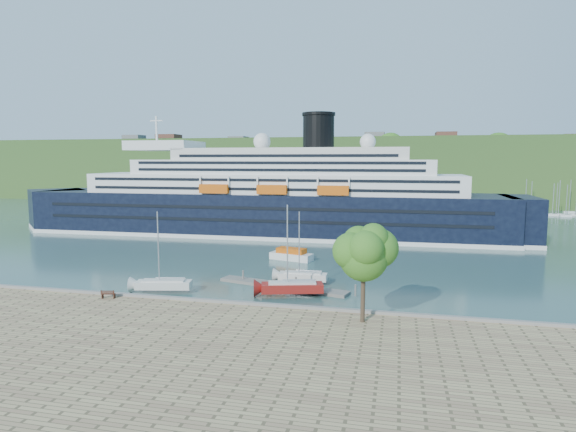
# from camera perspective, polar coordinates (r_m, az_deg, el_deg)

# --- Properties ---
(ground) EXTENTS (400.00, 400.00, 0.00)m
(ground) POSITION_cam_1_polar(r_m,az_deg,el_deg) (53.47, -9.20, -10.98)
(ground) COLOR #294A45
(ground) RESTS_ON ground
(far_hillside) EXTENTS (400.00, 50.00, 24.00)m
(far_hillside) POSITION_cam_1_polar(r_m,az_deg,el_deg) (193.11, 7.26, 5.44)
(far_hillside) COLOR #294E1F
(far_hillside) RESTS_ON ground
(quay_coping) EXTENTS (220.00, 0.50, 0.30)m
(quay_coping) POSITION_cam_1_polar(r_m,az_deg,el_deg) (52.96, -9.30, -9.85)
(quay_coping) COLOR slate
(quay_coping) RESTS_ON promenade
(cruise_ship) EXTENTS (115.05, 18.51, 25.78)m
(cruise_ship) POSITION_cam_1_polar(r_m,az_deg,el_deg) (103.09, -3.07, 4.89)
(cruise_ship) COLOR black
(cruise_ship) RESTS_ON ground
(park_bench) EXTENTS (1.68, 0.99, 1.01)m
(park_bench) POSITION_cam_1_polar(r_m,az_deg,el_deg) (57.05, -20.51, -8.62)
(park_bench) COLOR #452013
(park_bench) RESTS_ON promenade
(promenade_tree) EXTENTS (6.12, 6.12, 10.14)m
(promenade_tree) POSITION_cam_1_polar(r_m,az_deg,el_deg) (45.42, 8.93, -6.22)
(promenade_tree) COLOR #316019
(promenade_tree) RESTS_ON promenade
(floating_pontoon) EXTENTS (17.61, 6.51, 0.39)m
(floating_pontoon) POSITION_cam_1_polar(r_m,az_deg,el_deg) (61.73, -0.70, -8.28)
(floating_pontoon) COLOR slate
(floating_pontoon) RESTS_ON ground
(sailboat_white_near) EXTENTS (7.62, 3.55, 9.50)m
(sailboat_white_near) POSITION_cam_1_polar(r_m,az_deg,el_deg) (60.32, -14.62, -4.42)
(sailboat_white_near) COLOR silver
(sailboat_white_near) RESTS_ON ground
(sailboat_red) EXTENTS (8.38, 4.34, 10.43)m
(sailboat_red) POSITION_cam_1_polar(r_m,az_deg,el_deg) (56.69, 0.50, -4.43)
(sailboat_red) COLOR maroon
(sailboat_red) RESTS_ON ground
(sailboat_white_far) EXTENTS (7.05, 2.15, 9.03)m
(sailboat_white_far) POSITION_cam_1_polar(r_m,az_deg,el_deg) (62.77, 1.77, -3.99)
(sailboat_white_far) COLOR silver
(sailboat_white_far) RESTS_ON ground
(tender_launch) EXTENTS (7.43, 4.17, 1.95)m
(tender_launch) POSITION_cam_1_polar(r_m,az_deg,el_deg) (78.00, 0.41, -4.51)
(tender_launch) COLOR #D5550C
(tender_launch) RESTS_ON ground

